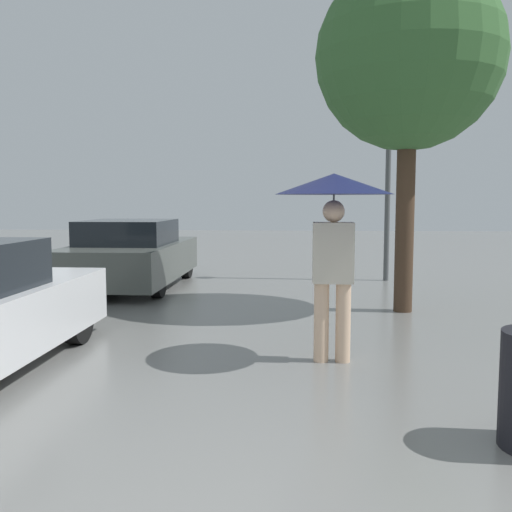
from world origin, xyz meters
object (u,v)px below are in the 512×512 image
object	(u,v)px
parked_car_farthest	(131,255)
street_lamp	(389,115)
tree	(409,58)
pedestrian	(334,208)

from	to	relation	value
parked_car_farthest	street_lamp	world-z (taller)	street_lamp
parked_car_farthest	tree	size ratio (longest dim) A/B	0.80
tree	parked_car_farthest	bearing A→B (deg)	155.91
tree	street_lamp	bearing A→B (deg)	85.64
tree	street_lamp	distance (m)	3.42
pedestrian	street_lamp	size ratio (longest dim) A/B	0.39
tree	street_lamp	size ratio (longest dim) A/B	1.01
pedestrian	street_lamp	world-z (taller)	street_lamp
pedestrian	parked_car_farthest	size ratio (longest dim) A/B	0.48
pedestrian	street_lamp	bearing A→B (deg)	76.44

